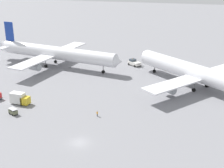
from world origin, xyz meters
TOP-DOWN VIEW (x-y plane):
  - ground_plane at (0.00, 0.00)m, footprint 600.00×600.00m
  - airliner_at_gate_left at (-30.23, 53.67)m, footprint 57.34×45.11m
  - airliner_being_pushed at (24.64, 44.16)m, footprint 44.60×40.27m
  - pushback_tug at (0.14, 63.22)m, footprint 7.73×6.30m
  - gse_baggage_cart_trailing at (-23.12, 9.28)m, footprint 3.15×2.67m
  - gse_catering_truck_tall at (-24.97, 16.09)m, footprint 5.99×2.78m
  - ground_crew_ramp_agent_by_cones at (-0.15, 14.23)m, footprint 0.48×0.36m

SIDE VIEW (x-z plane):
  - ground_plane at x=0.00m, z-range 0.00..0.00m
  - ground_crew_ramp_agent_by_cones at x=-0.15m, z-range 0.03..1.56m
  - gse_baggage_cart_trailing at x=-23.12m, z-range 0.01..1.72m
  - pushback_tug at x=0.14m, z-range -0.22..2.66m
  - gse_catering_truck_tall at x=-24.97m, z-range 0.01..3.51m
  - airliner_being_pushed at x=24.64m, z-range -2.84..13.17m
  - airliner_at_gate_left at x=-30.23m, z-range -2.64..13.87m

